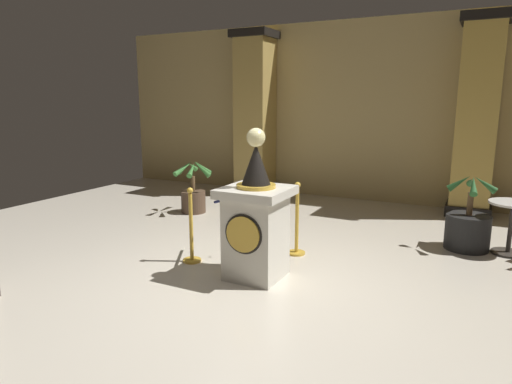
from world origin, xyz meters
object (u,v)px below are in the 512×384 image
(stanchion_near, at_px, (297,229))
(potted_palm_right, at_px, (468,229))
(stanchion_far, at_px, (191,236))
(pedestal_clock, at_px, (256,222))
(cafe_table, at_px, (511,221))
(potted_palm_left, at_px, (193,194))

(stanchion_near, xyz_separation_m, potted_palm_right, (2.06, 1.29, -0.05))
(stanchion_near, bearing_deg, stanchion_far, -140.91)
(stanchion_near, distance_m, potted_palm_right, 2.44)
(pedestal_clock, height_order, potted_palm_right, pedestal_clock)
(stanchion_near, distance_m, cafe_table, 2.91)
(potted_palm_left, height_order, potted_palm_right, potted_palm_right)
(stanchion_far, height_order, potted_palm_right, potted_palm_right)
(cafe_table, bearing_deg, potted_palm_right, -176.80)
(stanchion_near, bearing_deg, potted_palm_left, 153.57)
(potted_palm_right, bearing_deg, stanchion_near, -147.94)
(stanchion_near, bearing_deg, pedestal_clock, -97.32)
(stanchion_far, xyz_separation_m, potted_palm_right, (3.17, 2.19, -0.04))
(potted_palm_left, bearing_deg, pedestal_clock, -42.51)
(pedestal_clock, bearing_deg, potted_palm_right, 46.03)
(pedestal_clock, distance_m, stanchion_far, 1.04)
(pedestal_clock, distance_m, potted_palm_right, 3.18)
(stanchion_near, distance_m, stanchion_far, 1.42)
(pedestal_clock, xyz_separation_m, potted_palm_right, (2.19, 2.27, -0.38))
(pedestal_clock, height_order, stanchion_near, pedestal_clock)
(stanchion_far, height_order, cafe_table, stanchion_far)
(pedestal_clock, bearing_deg, potted_palm_left, 137.49)
(stanchion_near, relative_size, potted_palm_left, 0.99)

